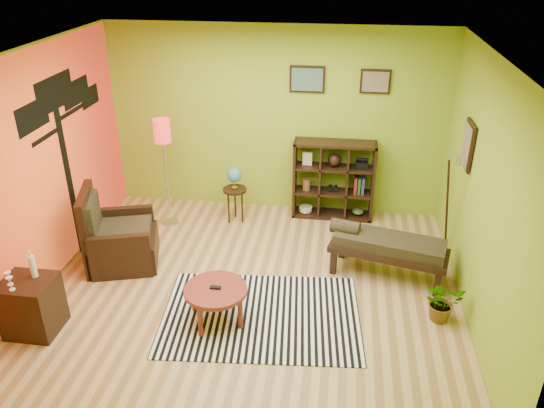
# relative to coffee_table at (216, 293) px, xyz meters

# --- Properties ---
(ground) EXTENTS (5.00, 5.00, 0.00)m
(ground) POSITION_rel_coffee_table_xyz_m (0.28, 0.65, -0.37)
(ground) COLOR tan
(ground) RESTS_ON ground
(room_shell) EXTENTS (5.04, 4.54, 2.82)m
(room_shell) POSITION_rel_coffee_table_xyz_m (0.19, 0.66, 1.43)
(room_shell) COLOR #87A923
(room_shell) RESTS_ON ground
(zebra_rug) EXTENTS (2.35, 1.73, 0.01)m
(zebra_rug) POSITION_rel_coffee_table_xyz_m (0.48, 0.14, -0.36)
(zebra_rug) COLOR white
(zebra_rug) RESTS_ON ground
(coffee_table) EXTENTS (0.70, 0.70, 0.45)m
(coffee_table) POSITION_rel_coffee_table_xyz_m (0.00, 0.00, 0.00)
(coffee_table) COLOR maroon
(coffee_table) RESTS_ON ground
(armchair) EXTENTS (1.06, 1.05, 1.04)m
(armchair) POSITION_rel_coffee_table_xyz_m (-1.54, 0.99, -0.05)
(armchair) COLOR black
(armchair) RESTS_ON ground
(side_cabinet) EXTENTS (0.54, 0.49, 0.95)m
(side_cabinet) POSITION_rel_coffee_table_xyz_m (-1.92, -0.43, -0.05)
(side_cabinet) COLOR black
(side_cabinet) RESTS_ON ground
(floor_lamp) EXTENTS (0.24, 0.24, 1.62)m
(floor_lamp) POSITION_rel_coffee_table_xyz_m (-1.20, 2.10, 0.94)
(floor_lamp) COLOR silver
(floor_lamp) RESTS_ON ground
(globe_table) EXTENTS (0.35, 0.35, 0.86)m
(globe_table) POSITION_rel_coffee_table_xyz_m (-0.25, 2.32, 0.29)
(globe_table) COLOR black
(globe_table) RESTS_ON ground
(cube_shelf) EXTENTS (1.20, 0.35, 1.20)m
(cube_shelf) POSITION_rel_coffee_table_xyz_m (1.19, 2.68, 0.23)
(cube_shelf) COLOR black
(cube_shelf) RESTS_ON ground
(bench) EXTENTS (1.52, 0.85, 0.67)m
(bench) POSITION_rel_coffee_table_xyz_m (1.89, 1.17, 0.06)
(bench) COLOR black
(bench) RESTS_ON ground
(potted_plant) EXTENTS (0.53, 0.56, 0.36)m
(potted_plant) POSITION_rel_coffee_table_xyz_m (2.48, 0.36, -0.19)
(potted_plant) COLOR #26661E
(potted_plant) RESTS_ON ground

